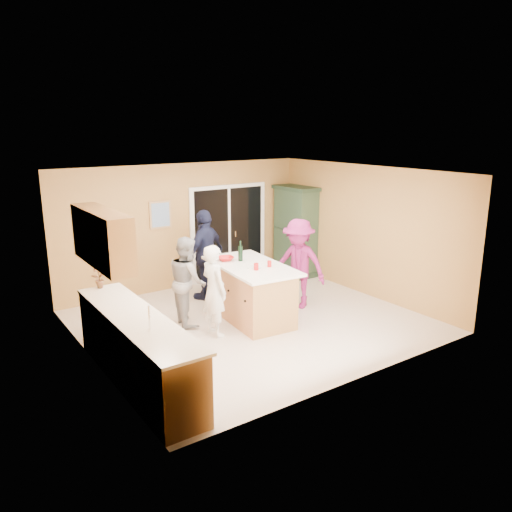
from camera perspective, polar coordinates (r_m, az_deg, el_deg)
floor at (r=8.83m, az=-0.44°, el=-7.51°), size 5.50×5.50×0.00m
ceiling at (r=8.21m, az=-0.47°, el=9.54°), size 5.50×5.00×0.10m
wall_back at (r=10.54m, az=-8.12°, el=3.40°), size 5.50×0.10×2.60m
wall_front at (r=6.59m, az=11.87°, el=-3.65°), size 5.50×0.10×2.60m
wall_left at (r=7.30m, az=-18.63°, el=-2.30°), size 0.10×5.00×2.60m
wall_right at (r=10.19m, az=12.47°, el=2.80°), size 0.10×5.00×2.60m
left_cabinet_run at (r=6.75m, az=-12.96°, el=-10.92°), size 0.65×3.05×1.24m
upper_cabinets at (r=7.02m, az=-17.18°, el=2.01°), size 0.35×1.60×0.75m
sliding_door at (r=11.06m, az=-3.12°, el=2.73°), size 1.90×0.07×2.10m
framed_picture at (r=10.24m, az=-10.88°, el=4.65°), size 0.46×0.04×0.56m
kitchen_island at (r=8.80m, az=-0.57°, el=-4.33°), size 1.19×1.99×1.00m
green_hutch at (r=11.43m, az=4.54°, el=2.78°), size 0.58×1.10×2.02m
woman_white at (r=8.10m, az=-4.82°, el=-3.95°), size 0.40×0.58×1.51m
woman_grey at (r=8.61m, az=-7.84°, el=-2.82°), size 0.71×0.84×1.53m
woman_navy at (r=9.81m, az=-5.76°, el=0.18°), size 1.13×0.84×1.78m
woman_magenta at (r=9.32m, az=4.87°, el=-0.89°), size 1.03×1.25×1.68m
serving_bowl at (r=8.92m, az=-3.48°, el=-0.29°), size 0.35×0.35×0.07m
tulip_vase at (r=7.91m, az=-17.54°, el=-2.06°), size 0.24×0.18×0.42m
tumbler_near at (r=8.30m, az=0.02°, el=-1.23°), size 0.09×0.09×0.12m
tumbler_far at (r=8.50m, az=1.54°, el=-0.89°), size 0.09×0.09×0.11m
wine_bottle at (r=8.85m, az=-1.79°, el=0.33°), size 0.08×0.08×0.37m
white_plate at (r=8.43m, az=-0.19°, el=-1.34°), size 0.29×0.29×0.02m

